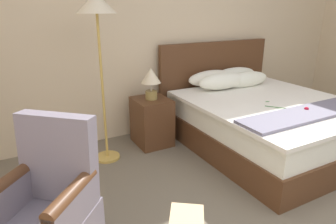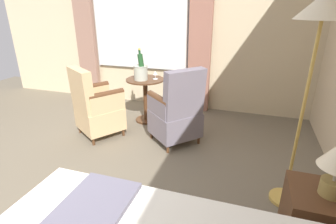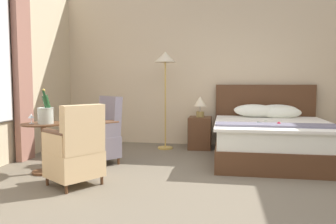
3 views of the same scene
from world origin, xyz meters
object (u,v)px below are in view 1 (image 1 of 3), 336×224
nightstand (152,121)px  bedside_lamp (151,79)px  floor_lamp_brass (97,19)px  armchair_by_window (49,211)px  bed (261,118)px

nightstand → bedside_lamp: 0.55m
floor_lamp_brass → armchair_by_window: size_ratio=1.76×
bed → nightstand: size_ratio=3.64×
bedside_lamp → armchair_by_window: armchair_by_window is taller
bed → nightstand: 1.37m
floor_lamp_brass → bedside_lamp: bearing=11.3°
nightstand → floor_lamp_brass: 1.41m
nightstand → bedside_lamp: bearing=180.0°
nightstand → floor_lamp_brass: bearing=-168.7°
bedside_lamp → armchair_by_window: 2.03m
bed → armchair_by_window: bearing=-164.1°
floor_lamp_brass → nightstand: bearing=11.3°
bed → armchair_by_window: size_ratio=2.11×
floor_lamp_brass → bed: bearing=-16.6°
bed → armchair_by_window: (-2.60, -0.74, 0.07)m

